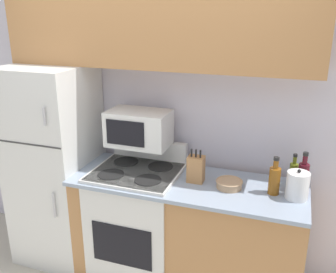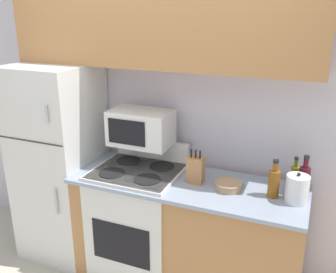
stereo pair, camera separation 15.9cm
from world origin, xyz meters
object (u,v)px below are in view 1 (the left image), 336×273
stove (138,221)px  bottle_whiskey (274,180)px  refrigerator (56,165)px  kettle (297,185)px  knife_block (196,169)px  bowl (229,184)px  microwave (139,128)px  bottle_olive_oil (293,174)px  bottle_wine_red (303,176)px

stove → bottle_whiskey: bearing=0.3°
refrigerator → kettle: refrigerator is taller
kettle → knife_block: bearing=177.7°
bowl → kettle: (0.47, -0.01, 0.07)m
microwave → kettle: bearing=-7.2°
stove → knife_block: (0.49, 0.02, 0.54)m
knife_block → kettle: (0.73, -0.03, -0.01)m
stove → kettle: kettle is taller
bowl → bottle_olive_oil: bearing=21.4°
bottle_olive_oil → bowl: bearing=-158.6°
knife_block → stove: bearing=-178.2°
bottle_whiskey → bottle_olive_oil: bottle_whiskey is taller
knife_block → bottle_wine_red: (0.77, 0.10, 0.01)m
microwave → kettle: (1.25, -0.16, -0.23)m
microwave → knife_block: (0.52, -0.13, -0.23)m
kettle → bowl: bearing=179.1°
refrigerator → bowl: refrigerator is taller
bottle_wine_red → bottle_whiskey: bearing=-150.1°
bottle_wine_red → kettle: 0.13m
kettle → bottle_whiskey: bearing=173.1°
refrigerator → bottle_whiskey: bearing=-0.9°
knife_block → bottle_whiskey: 0.58m
bottle_wine_red → kettle: size_ratio=1.37×
microwave → bottle_whiskey: microwave is taller
knife_block → bottle_whiskey: bearing=-1.0°
knife_block → bottle_whiskey: bottle_whiskey is taller
stove → knife_block: knife_block is taller
knife_block → kettle: knife_block is taller
bottle_olive_oil → refrigerator: bearing=-176.2°
bottle_olive_oil → kettle: (0.03, -0.18, -0.00)m
bottle_whiskey → bottle_olive_oil: bearing=52.6°
bottle_wine_red → knife_block: bearing=-172.6°
bottle_wine_red → bowl: bearing=-166.6°
kettle → microwave: bearing=172.8°
refrigerator → microwave: (0.76, 0.11, 0.39)m
bottle_wine_red → bottle_olive_oil: size_ratio=1.15×
stove → knife_block: bearing=1.8°
bowl → kettle: kettle is taller
stove → bowl: 0.88m
refrigerator → bottle_wine_red: refrigerator is taller
knife_block → bottle_whiskey: size_ratio=0.94×
knife_block → bowl: size_ratio=1.32×
bottle_olive_oil → kettle: 0.18m
stove → kettle: (1.22, -0.01, 0.54)m
microwave → bottle_olive_oil: 1.24m
bottle_wine_red → bottle_olive_oil: (-0.07, 0.05, -0.02)m
microwave → knife_block: 0.58m
stove → knife_block: 0.73m
microwave → refrigerator: bearing=-171.6°
bottle_whiskey → knife_block: bearing=179.0°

